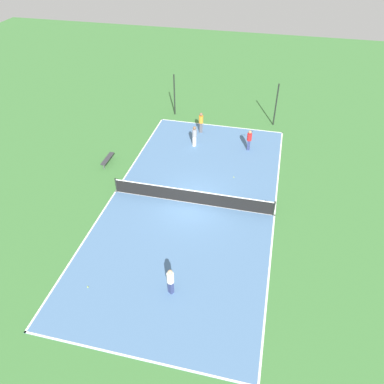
{
  "coord_description": "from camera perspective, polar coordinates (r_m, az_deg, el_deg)",
  "views": [
    {
      "loc": [
        4.27,
        -18.07,
        15.5
      ],
      "look_at": [
        0.0,
        0.0,
        0.9
      ],
      "focal_mm": 35.0,
      "sensor_mm": 36.0,
      "label": 1
    }
  ],
  "objects": [
    {
      "name": "fence_post_back_left",
      "position": [
        34.11,
        -2.7,
        14.55
      ],
      "size": [
        0.12,
        0.12,
        3.7
      ],
      "color": "black",
      "rests_on": "ground_plane"
    },
    {
      "name": "player_far_white",
      "position": [
        18.63,
        -3.3,
        -13.25
      ],
      "size": [
        0.5,
        0.5,
        1.63
      ],
      "rotation": [
        0.0,
        0.0,
        2.55
      ],
      "color": "navy",
      "rests_on": "court_surface"
    },
    {
      "name": "player_coach_red",
      "position": [
        29.33,
        8.72,
        8.03
      ],
      "size": [
        0.36,
        0.94,
        1.66
      ],
      "rotation": [
        0.0,
        0.0,
        1.56
      ],
      "color": "navy",
      "rests_on": "court_surface"
    },
    {
      "name": "bench",
      "position": [
        28.35,
        -12.75,
        4.94
      ],
      "size": [
        0.36,
        1.75,
        0.45
      ],
      "rotation": [
        0.0,
        0.0,
        1.57
      ],
      "color": "#333338",
      "rests_on": "ground_plane"
    },
    {
      "name": "tennis_net",
      "position": [
        23.83,
        0.0,
        -0.64
      ],
      "size": [
        10.44,
        0.1,
        1.07
      ],
      "color": "black",
      "rests_on": "court_surface"
    },
    {
      "name": "player_center_orange",
      "position": [
        31.36,
        1.37,
        10.72
      ],
      "size": [
        0.46,
        0.46,
        1.78
      ],
      "rotation": [
        0.0,
        0.0,
        3.49
      ],
      "color": "#4C4C51",
      "rests_on": "court_surface"
    },
    {
      "name": "fence_post_back_right",
      "position": [
        32.99,
        12.67,
        12.81
      ],
      "size": [
        0.12,
        0.12,
        3.7
      ],
      "color": "black",
      "rests_on": "ground_plane"
    },
    {
      "name": "player_baseline_gray",
      "position": [
        29.45,
        0.38,
        8.7
      ],
      "size": [
        0.42,
        0.42,
        1.72
      ],
      "rotation": [
        0.0,
        0.0,
        1.39
      ],
      "color": "white",
      "rests_on": "court_surface"
    },
    {
      "name": "tennis_ball_right_alley",
      "position": [
        26.5,
        6.39,
        2.26
      ],
      "size": [
        0.07,
        0.07,
        0.07
      ],
      "primitive_type": "sphere",
      "color": "#CCE033",
      "rests_on": "court_surface"
    },
    {
      "name": "court_surface",
      "position": [
        24.18,
        0.0,
        -1.66
      ],
      "size": [
        10.64,
        21.43,
        0.02
      ],
      "color": "#4C729E",
      "rests_on": "ground_plane"
    },
    {
      "name": "tennis_ball_left_sideline",
      "position": [
        20.18,
        -15.59,
        -13.77
      ],
      "size": [
        0.07,
        0.07,
        0.07
      ],
      "primitive_type": "sphere",
      "color": "#CCE033",
      "rests_on": "court_surface"
    },
    {
      "name": "ground_plane",
      "position": [
        24.19,
        0.0,
        -1.68
      ],
      "size": [
        80.0,
        80.0,
        0.0
      ],
      "primitive_type": "plane",
      "color": "#3D7538"
    }
  ]
}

